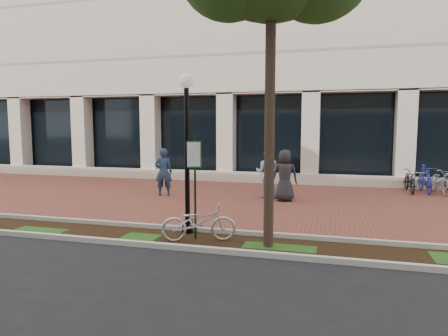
% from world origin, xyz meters
% --- Properties ---
extents(ground, '(120.00, 120.00, 0.00)m').
position_xyz_m(ground, '(0.00, 0.00, 0.00)').
color(ground, black).
rests_on(ground, ground).
extents(brick_plaza, '(40.00, 9.00, 0.01)m').
position_xyz_m(brick_plaza, '(0.00, 0.00, 0.01)').
color(brick_plaza, brown).
rests_on(brick_plaza, ground).
extents(planting_strip, '(40.00, 1.50, 0.01)m').
position_xyz_m(planting_strip, '(0.00, -5.25, 0.01)').
color(planting_strip, black).
rests_on(planting_strip, ground).
extents(curb_plaza_side, '(40.00, 0.12, 0.12)m').
position_xyz_m(curb_plaza_side, '(0.00, -4.50, 0.06)').
color(curb_plaza_side, beige).
rests_on(curb_plaza_side, ground).
extents(curb_street_side, '(40.00, 0.12, 0.12)m').
position_xyz_m(curb_street_side, '(0.00, -6.00, 0.06)').
color(curb_street_side, beige).
rests_on(curb_street_side, ground).
extents(parking_sign, '(0.34, 0.07, 2.46)m').
position_xyz_m(parking_sign, '(-0.13, -5.12, 1.56)').
color(parking_sign, '#123213').
rests_on(parking_sign, ground).
extents(lamppost, '(0.36, 0.36, 3.93)m').
position_xyz_m(lamppost, '(-0.49, -4.66, 2.23)').
color(lamppost, black).
rests_on(lamppost, ground).
extents(locked_bicycle, '(1.82, 1.15, 0.90)m').
position_xyz_m(locked_bicycle, '(0.01, -5.26, 0.45)').
color(locked_bicycle, silver).
rests_on(locked_bicycle, ground).
extents(pedestrian_left, '(0.77, 0.63, 1.83)m').
position_xyz_m(pedestrian_left, '(-3.23, 0.14, 0.91)').
color(pedestrian_left, navy).
rests_on(pedestrian_left, ground).
extents(pedestrian_mid, '(0.97, 0.78, 1.88)m').
position_xyz_m(pedestrian_mid, '(0.66, 0.79, 0.94)').
color(pedestrian_mid, '#93B9DC').
rests_on(pedestrian_mid, ground).
extents(pedestrian_right, '(0.99, 0.73, 1.85)m').
position_xyz_m(pedestrian_right, '(1.37, 0.24, 0.92)').
color(pedestrian_right, '#242428').
rests_on(pedestrian_right, ground).
extents(bike_rack_cluster, '(3.59, 2.00, 1.11)m').
position_xyz_m(bike_rack_cluster, '(7.38, 3.44, 0.53)').
color(bike_rack_cluster, black).
rests_on(bike_rack_cluster, ground).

